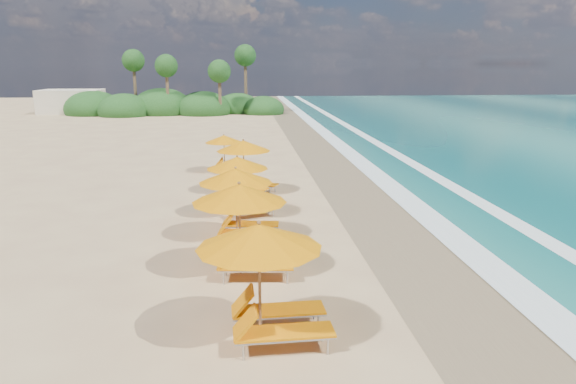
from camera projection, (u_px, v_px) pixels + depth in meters
ground at (288, 223)px, 19.98m from camera, size 160.00×160.00×0.00m
wet_sand at (392, 220)px, 20.32m from camera, size 4.00×160.00×0.01m
surf_foam at (461, 218)px, 20.54m from camera, size 4.00×160.00×0.01m
station_0 at (269, 274)px, 11.21m from camera, size 2.96×2.75×2.69m
station_1 at (247, 223)px, 14.86m from camera, size 3.03×2.83×2.68m
station_2 at (242, 199)px, 17.84m from camera, size 2.90×2.73×2.52m
station_3 at (242, 182)px, 20.70m from camera, size 3.07×3.00×2.42m
station_4 at (247, 163)px, 24.27m from camera, size 3.38×3.38×2.51m
station_5 at (227, 151)px, 29.07m from camera, size 2.33×2.17×2.11m
treeline at (171, 106)px, 62.97m from camera, size 25.80×8.80×9.74m
beach_building at (72, 101)px, 64.25m from camera, size 7.00×5.00×2.80m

